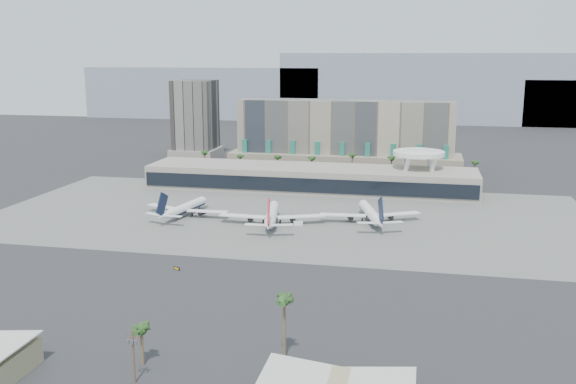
% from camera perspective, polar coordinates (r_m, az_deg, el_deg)
% --- Properties ---
extents(ground, '(900.00, 900.00, 0.00)m').
position_cam_1_polar(ground, '(230.99, -2.80, -5.32)').
color(ground, '#232326').
rests_on(ground, ground).
extents(apron_pad, '(260.00, 130.00, 0.06)m').
position_cam_1_polar(apron_pad, '(282.48, 0.02, -2.03)').
color(apron_pad, '#5B5B59').
rests_on(apron_pad, ground).
extents(mountain_ridge, '(680.00, 60.00, 70.00)m').
position_cam_1_polar(mountain_ridge, '(684.67, 9.62, 8.72)').
color(mountain_ridge, gray).
rests_on(mountain_ridge, ground).
extents(hotel, '(140.00, 30.00, 42.00)m').
position_cam_1_polar(hotel, '(393.66, 5.05, 4.47)').
color(hotel, tan).
rests_on(hotel, ground).
extents(office_tower, '(30.00, 30.00, 52.00)m').
position_cam_1_polar(office_tower, '(442.27, -8.22, 6.04)').
color(office_tower, black).
rests_on(office_tower, ground).
extents(terminal, '(170.00, 32.50, 14.50)m').
position_cam_1_polar(terminal, '(333.66, 1.96, 1.32)').
color(terminal, '#A29C8E').
rests_on(terminal, ground).
extents(saucer_structure, '(26.00, 26.00, 21.89)m').
position_cam_1_polar(saucer_structure, '(332.87, 11.55, 3.14)').
color(saucer_structure, white).
rests_on(saucer_structure, ground).
extents(palm_row, '(157.80, 2.80, 13.10)m').
position_cam_1_polar(palm_row, '(366.11, 4.01, 2.90)').
color(palm_row, brown).
rests_on(palm_row, ground).
extents(utility_pole, '(3.20, 0.85, 12.00)m').
position_cam_1_polar(utility_pole, '(144.76, -13.59, -13.68)').
color(utility_pole, '#4C3826').
rests_on(utility_pole, ground).
extents(airliner_left, '(39.53, 41.05, 14.28)m').
position_cam_1_polar(airliner_left, '(283.08, -9.17, -1.42)').
color(airliner_left, white).
rests_on(airliner_left, ground).
extents(airliner_centre, '(43.82, 45.47, 15.80)m').
position_cam_1_polar(airliner_centre, '(265.87, -1.46, -2.07)').
color(airliner_centre, white).
rests_on(airliner_centre, ground).
extents(airliner_right, '(41.81, 43.32, 15.36)m').
position_cam_1_polar(airliner_right, '(271.30, 7.38, -1.90)').
color(airliner_right, white).
rests_on(airliner_right, ground).
extents(service_vehicle_a, '(4.82, 3.56, 2.12)m').
position_cam_1_polar(service_vehicle_a, '(288.05, -10.47, -1.75)').
color(service_vehicle_a, white).
rests_on(service_vehicle_a, ground).
extents(service_vehicle_b, '(4.20, 3.30, 1.89)m').
position_cam_1_polar(service_vehicle_b, '(265.14, 0.89, -2.78)').
color(service_vehicle_b, white).
rests_on(service_vehicle_b, ground).
extents(taxiway_sign, '(2.26, 0.97, 1.03)m').
position_cam_1_polar(taxiway_sign, '(214.85, -9.86, -6.72)').
color(taxiway_sign, black).
rests_on(taxiway_sign, ground).
extents(near_palm_a, '(6.00, 6.00, 10.12)m').
position_cam_1_polar(near_palm_a, '(151.95, -12.89, -12.29)').
color(near_palm_a, brown).
rests_on(near_palm_a, ground).
extents(near_palm_b, '(6.00, 6.00, 15.99)m').
position_cam_1_polar(near_palm_b, '(148.68, -0.33, -10.12)').
color(near_palm_b, brown).
rests_on(near_palm_b, ground).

